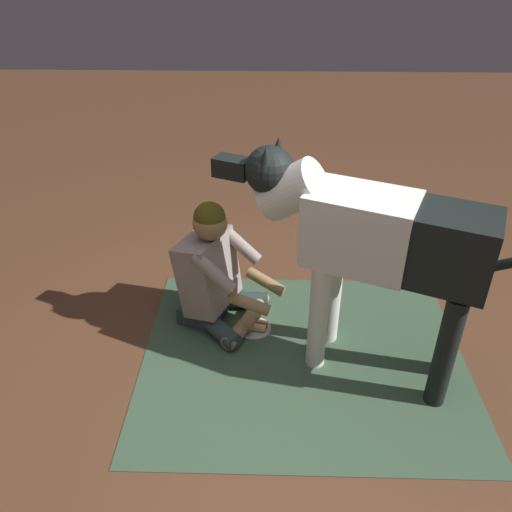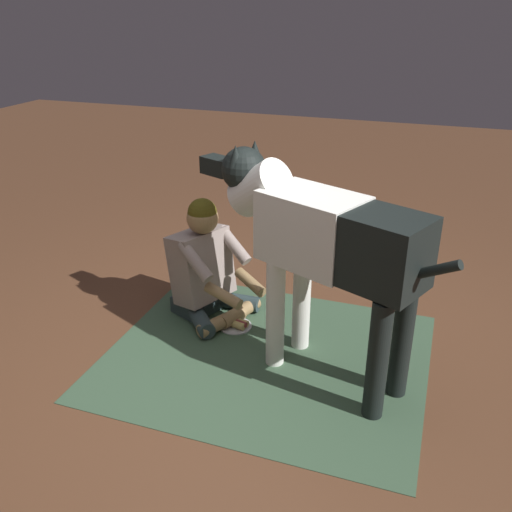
# 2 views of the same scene
# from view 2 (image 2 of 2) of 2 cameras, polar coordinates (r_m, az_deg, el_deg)

# --- Properties ---
(ground_plane) EXTENTS (15.63, 15.63, 0.00)m
(ground_plane) POSITION_cam_2_polar(r_m,az_deg,el_deg) (3.36, -0.82, -11.61)
(ground_plane) COLOR brown
(area_rug) EXTENTS (1.92, 1.61, 0.01)m
(area_rug) POSITION_cam_2_polar(r_m,az_deg,el_deg) (3.47, 1.11, -10.21)
(area_rug) COLOR #3B563E
(area_rug) RESTS_ON ground
(person_sitting_on_floor) EXTENTS (0.71, 0.62, 0.84)m
(person_sitting_on_floor) POSITION_cam_2_polar(r_m,az_deg,el_deg) (3.76, -5.13, -1.35)
(person_sitting_on_floor) COLOR #2D3E41
(person_sitting_on_floor) RESTS_ON ground
(large_dog) EXTENTS (1.56, 0.80, 1.27)m
(large_dog) POSITION_cam_2_polar(r_m,az_deg,el_deg) (2.99, 6.64, 1.72)
(large_dog) COLOR white
(large_dog) RESTS_ON ground
(hot_dog_on_plate) EXTENTS (0.22, 0.22, 0.06)m
(hot_dog_on_plate) POSITION_cam_2_polar(r_m,az_deg,el_deg) (3.75, -2.15, -6.98)
(hot_dog_on_plate) COLOR silver
(hot_dog_on_plate) RESTS_ON ground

